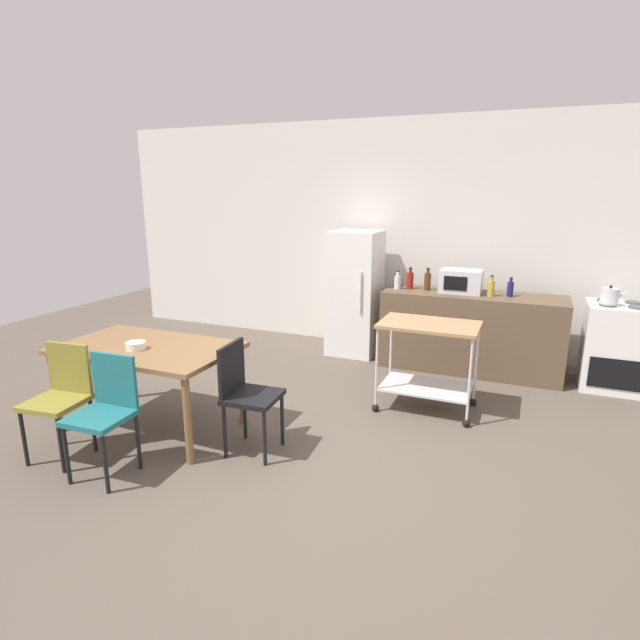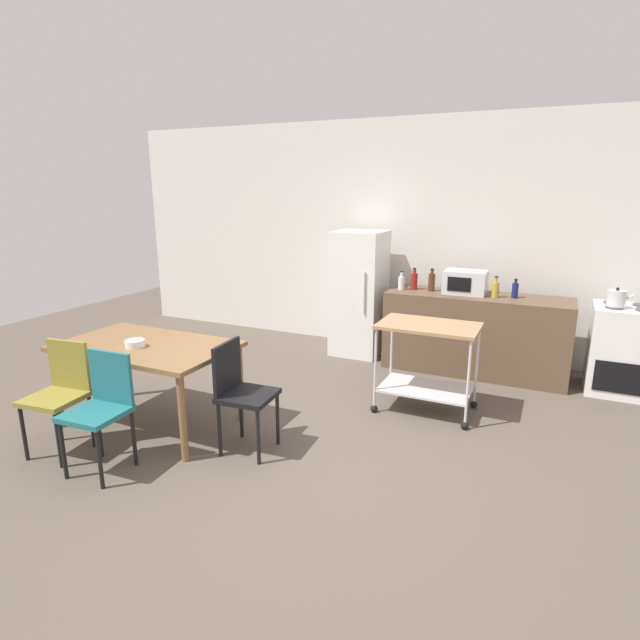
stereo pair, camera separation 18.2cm
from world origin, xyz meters
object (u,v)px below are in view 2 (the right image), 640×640
Objects in this scene: bottle_hot_sauce at (515,290)px; kettle at (617,298)px; chair_black at (241,389)px; bottle_sparkling_water at (432,282)px; dining_table at (147,353)px; fruit_bowl at (135,344)px; microwave at (465,282)px; bottle_sesame_oil at (401,282)px; bottle_soy_sauce at (414,281)px; chair_teal at (102,404)px; chair_olive at (60,390)px; kitchen_cart at (427,353)px; refrigerator at (359,293)px; bottle_wine at (495,289)px; stove_oven at (621,350)px.

bottle_hot_sauce and kettle have the same top height.
bottle_sparkling_water reaches higher than chair_black.
dining_table is 4.51m from kettle.
bottle_hot_sauce is (2.77, 2.62, 0.32)m from dining_table.
microwave is at bearing 50.59° from fruit_bowl.
bottle_sesame_oil is 1.35× the size of fruit_bowl.
bottle_soy_sauce is at bearing 57.84° from dining_table.
bottle_soy_sauce is at bearing 179.34° from bottle_hot_sauce.
bottle_sparkling_water reaches higher than bottle_soy_sauce.
bottle_hot_sauce is at bearing 49.43° from chair_teal.
dining_table is 0.76m from chair_teal.
chair_olive and chair_black have the same top height.
fruit_bowl is (-2.79, -2.73, -0.21)m from bottle_hot_sauce.
chair_black is at bearing -104.02° from bottle_soy_sauce.
bottle_sesame_oil is at bearing -173.46° from microwave.
chair_olive is at bearing -116.68° from fruit_bowl.
kettle is at bearing -50.91° from chair_black.
chair_teal is at bearing -137.17° from kettle.
bottle_sparkling_water is (-0.29, 1.31, 0.44)m from kitchen_cart.
chair_teal is 0.57× the size of refrigerator.
bottle_wine is (1.63, -0.16, 0.22)m from refrigerator.
chair_teal is 3.55m from bottle_sesame_oil.
kettle is (1.57, 1.21, 0.43)m from kitchen_cart.
chair_olive is 3.85m from bottle_soy_sauce.
refrigerator reaches higher than microwave.
bottle_wine is (0.34, -0.09, -0.04)m from microwave.
fruit_bowl is at bearing 56.98° from chair_olive.
bottle_wine is 0.21m from bottle_hot_sauce.
bottle_soy_sauce is 0.93m from bottle_wine.
chair_olive is at bearing -120.66° from bottle_soy_sauce.
refrigerator is 1.32m from microwave.
fruit_bowl is (-1.67, -2.74, -0.22)m from bottle_soy_sauce.
kettle is (2.74, 2.57, 0.48)m from chair_black.
bottle_sesame_oil is at bearing 54.19° from chair_olive.
bottle_wine is at bearing -5.61° from refrigerator.
bottle_soy_sauce is at bearing 58.59° from fruit_bowl.
bottle_sesame_oil is (0.58, -0.15, 0.21)m from refrigerator.
bottle_soy_sauce is at bearing 179.89° from stove_oven.
chair_teal is 4.06× the size of bottle_sesame_oil.
stove_oven is 4.38× the size of bottle_hot_sauce.
chair_olive is (-0.29, -0.65, -0.15)m from dining_table.
bottle_sesame_oil is 0.35m from bottle_sparkling_water.
bottle_hot_sauce is (1.12, -0.01, -0.02)m from bottle_soy_sauce.
bottle_wine is (-1.27, -0.08, 0.54)m from stove_oven.
bottle_soy_sauce is (-0.49, 1.31, 0.43)m from kitchen_cart.
chair_teal is at bearing -116.13° from bottle_sparkling_water.
fruit_bowl reaches higher than dining_table.
bottle_sparkling_water is at bearing 102.36° from kitchen_cart.
bottle_sparkling_water is at bearing 55.45° from fruit_bowl.
fruit_bowl is at bearing -124.55° from bottle_sparkling_water.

